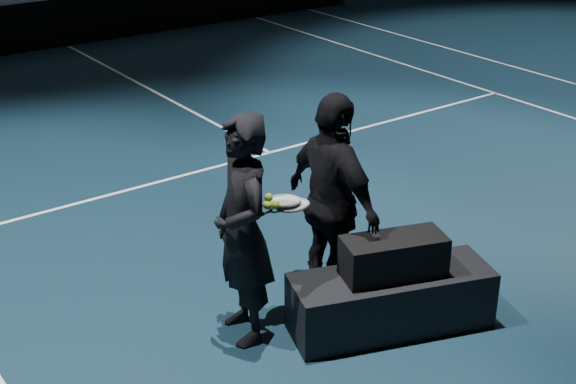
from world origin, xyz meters
The scene contains 11 objects.
floor centered at (0.00, 0.00, 0.00)m, with size 36.00×36.00×0.00m, color #0D1D31.
court_lines centered at (0.00, 0.00, 0.00)m, with size 10.98×23.78×0.01m, color white, non-canonical shape.
net_mesh centered at (0.00, 0.00, 0.45)m, with size 12.80×0.02×0.86m, color black.
player_bench centered at (-1.35, -10.04, 0.24)m, with size 1.60×0.53×0.48m, color black.
racket_bag centered at (-1.35, -10.04, 0.64)m, with size 0.80×0.34×0.32m, color black.
bag_signature centered at (-1.35, -10.21, 0.64)m, with size 0.37×0.00×0.11m, color white.
player_a centered at (-2.34, -9.45, 0.91)m, with size 0.66×0.44×1.82m, color black.
player_b centered at (-1.49, -9.46, 0.91)m, with size 1.07×0.44×1.82m, color black.
racket_lower centered at (-1.89, -9.46, 1.00)m, with size 0.68×0.22×0.03m, color black, non-canonical shape.
racket_upper centered at (-1.94, -9.41, 1.04)m, with size 0.68×0.22×0.03m, color black, non-canonical shape.
tennis_balls centered at (-2.08, -9.45, 1.07)m, with size 0.12×0.10×0.12m, color #A6C429, non-canonical shape.
Camera 1 is at (-5.17, -13.94, 3.65)m, focal length 50.00 mm.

